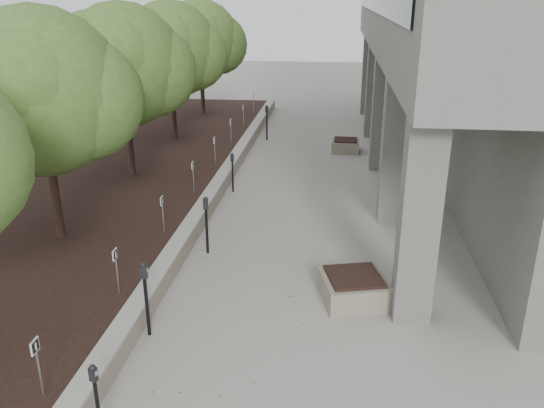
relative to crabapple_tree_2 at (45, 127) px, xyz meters
The scene contains 23 objects.
ground 6.46m from the crabapple_tree_2, 32.01° to the right, with size 90.00×90.00×0.00m, color gray.
retaining_wall 7.29m from the crabapple_tree_2, 63.63° to the left, with size 0.39×26.00×0.50m, color gray, non-canonical shape.
planting_bed 6.71m from the crabapple_tree_2, 96.65° to the left, with size 7.00×26.00×0.40m, color black.
crabapple_tree_2 is the anchor object (origin of this frame).
crabapple_tree_3 5.00m from the crabapple_tree_2, 90.00° to the left, with size 4.60×4.00×5.44m, color #3E6325, non-canonical shape.
crabapple_tree_4 10.00m from the crabapple_tree_2, 90.00° to the left, with size 4.60×4.00×5.44m, color #3E6325, non-canonical shape.
crabapple_tree_5 15.00m from the crabapple_tree_2, 90.00° to the left, with size 4.60×4.00×5.44m, color #3E6325, non-canonical shape.
parking_sign_1 6.42m from the crabapple_tree_2, 65.99° to the right, with size 0.04×0.22×0.96m, color black, non-canonical shape.
parking_sign_2 4.16m from the crabapple_tree_2, 45.58° to the right, with size 0.04×0.22×0.96m, color black, non-canonical shape.
parking_sign_3 3.36m from the crabapple_tree_2, 11.53° to the left, with size 0.04×0.22×0.96m, color black, non-canonical shape.
parking_sign_4 4.82m from the crabapple_tree_2, 55.01° to the left, with size 0.04×0.22×0.96m, color black, non-canonical shape.
parking_sign_5 7.30m from the crabapple_tree_2, 69.35° to the left, with size 0.04×0.22×0.96m, color black, non-canonical shape.
parking_sign_6 10.06m from the crabapple_tree_2, 75.54° to the left, with size 0.04×0.22×0.96m, color black, non-canonical shape.
parking_sign_7 12.93m from the crabapple_tree_2, 78.91° to the left, with size 0.04×0.22×0.96m, color black, non-canonical shape.
parking_sign_8 15.85m from the crabapple_tree_2, 81.02° to the left, with size 0.04×0.22×0.96m, color black, non-canonical shape.
parking_meter_1 7.20m from the crabapple_tree_2, 59.36° to the right, with size 0.12×0.09×1.25m, color black, non-canonical shape.
parking_meter_2 5.20m from the crabapple_tree_2, 44.64° to the right, with size 0.15×0.11×1.51m, color black, non-canonical shape.
parking_meter_3 4.32m from the crabapple_tree_2, ahead, with size 0.15×0.10×1.47m, color black, non-canonical shape.
parking_meter_4 6.37m from the crabapple_tree_2, 54.74° to the left, with size 0.13×0.09×1.29m, color black, non-canonical shape.
parking_meter_5 12.40m from the crabapple_tree_2, 72.69° to the left, with size 0.15×0.11×1.53m, color black, non-canonical shape.
planter_front 7.80m from the crabapple_tree_2, 12.43° to the right, with size 1.27×1.27×0.59m, color gray, non-canonical shape.
planter_back 12.69m from the crabapple_tree_2, 55.46° to the left, with size 1.07×1.07×0.50m, color gray, non-canonical shape.
berry_scatter 5.98m from the crabapple_tree_2, 23.05° to the left, with size 3.30×14.10×0.02m, color #970A0D, non-canonical shape.
Camera 1 is at (1.80, -8.69, 5.95)m, focal length 36.39 mm.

